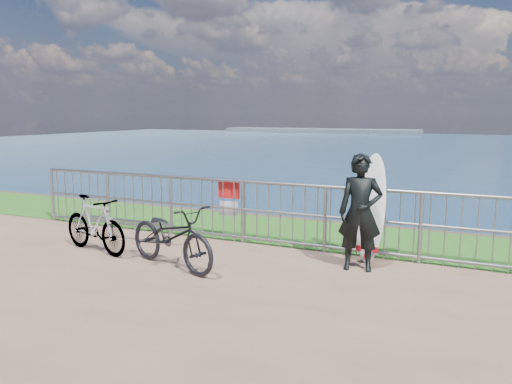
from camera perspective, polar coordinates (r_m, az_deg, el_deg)
The scene contains 8 objects.
grass_strip at distance 9.71m, azimuth 3.99°, elevation -4.52°, with size 120.00×120.00×0.00m, color #1F5517.
seascape at distance 160.80m, azimuth 7.28°, elevation 6.76°, with size 260.00×260.00×5.00m.
railing at distance 8.59m, azimuth 1.54°, elevation -2.42°, with size 10.06×0.10×1.13m.
surfer at distance 7.39m, azimuth 11.83°, elevation -2.32°, with size 0.62×0.41×1.71m, color black.
surfboard at distance 7.87m, azimuth 13.00°, elevation -2.27°, with size 0.46×0.42×1.68m.
bicycle_near at distance 7.52m, azimuth -9.63°, elevation -4.96°, with size 0.64×1.84×0.97m, color black.
bicycle_far at distance 8.64m, azimuth -17.95°, elevation -3.53°, with size 0.44×1.57×0.94m, color black.
bike_rack at distance 9.23m, azimuth -14.45°, elevation -3.44°, with size 1.96×0.05×0.41m.
Camera 1 is at (3.25, -6.16, 2.29)m, focal length 35.00 mm.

